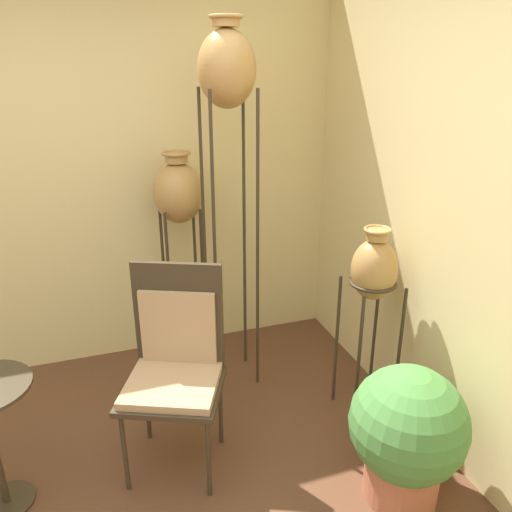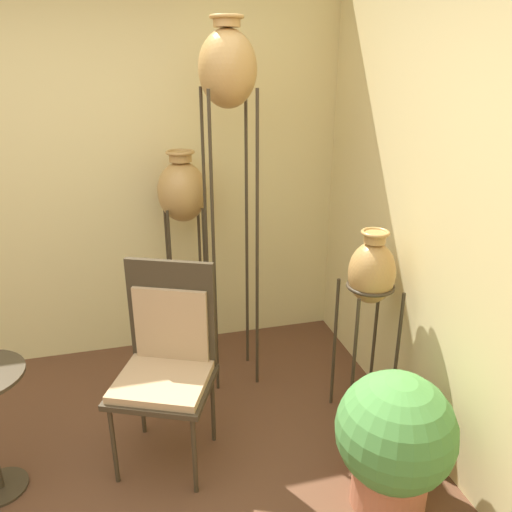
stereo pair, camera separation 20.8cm
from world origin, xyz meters
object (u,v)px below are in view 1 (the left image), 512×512
(vase_stand_medium, at_px, (179,196))
(potted_plant, at_px, (407,432))
(vase_stand_tall, at_px, (227,80))
(vase_stand_short, at_px, (374,273))
(chair, at_px, (175,358))

(vase_stand_medium, relative_size, potted_plant, 2.11)
(potted_plant, bearing_deg, vase_stand_tall, 111.57)
(vase_stand_short, distance_m, chair, 1.18)
(vase_stand_medium, distance_m, vase_stand_short, 1.33)
(vase_stand_tall, relative_size, vase_stand_short, 1.91)
(vase_stand_medium, bearing_deg, vase_stand_short, -45.03)
(vase_stand_tall, bearing_deg, potted_plant, -68.43)
(chair, bearing_deg, vase_stand_short, 24.65)
(vase_stand_tall, distance_m, chair, 1.54)
(vase_stand_medium, bearing_deg, vase_stand_tall, -51.36)
(potted_plant, bearing_deg, vase_stand_short, 75.69)
(vase_stand_tall, relative_size, chair, 2.08)
(vase_stand_medium, bearing_deg, chair, -103.60)
(vase_stand_tall, distance_m, potted_plant, 2.06)
(vase_stand_tall, height_order, potted_plant, vase_stand_tall)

